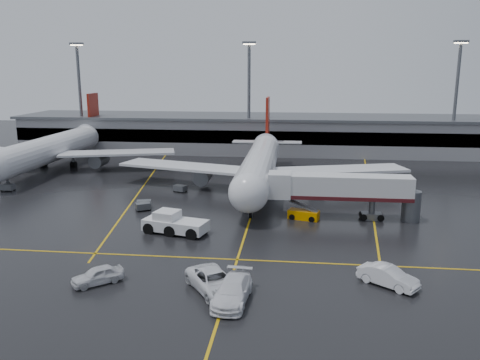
# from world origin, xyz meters

# --- Properties ---
(ground) EXTENTS (220.00, 220.00, 0.00)m
(ground) POSITION_xyz_m (0.00, 0.00, 0.00)
(ground) COLOR black
(ground) RESTS_ON ground
(apron_line_centre) EXTENTS (0.25, 90.00, 0.02)m
(apron_line_centre) POSITION_xyz_m (0.00, 0.00, 0.01)
(apron_line_centre) COLOR gold
(apron_line_centre) RESTS_ON ground
(apron_line_stop) EXTENTS (60.00, 0.25, 0.02)m
(apron_line_stop) POSITION_xyz_m (0.00, -22.00, 0.01)
(apron_line_stop) COLOR gold
(apron_line_stop) RESTS_ON ground
(apron_line_left) EXTENTS (9.99, 69.35, 0.02)m
(apron_line_left) POSITION_xyz_m (-20.00, 10.00, 0.01)
(apron_line_left) COLOR gold
(apron_line_left) RESTS_ON ground
(apron_line_right) EXTENTS (7.57, 69.64, 0.02)m
(apron_line_right) POSITION_xyz_m (18.00, 10.00, 0.01)
(apron_line_right) COLOR gold
(apron_line_right) RESTS_ON ground
(terminal) EXTENTS (122.00, 19.00, 8.60)m
(terminal) POSITION_xyz_m (0.00, 47.93, 4.32)
(terminal) COLOR gray
(terminal) RESTS_ON ground
(light_mast_left) EXTENTS (3.00, 1.20, 25.45)m
(light_mast_left) POSITION_xyz_m (-45.00, 42.00, 14.47)
(light_mast_left) COLOR #595B60
(light_mast_left) RESTS_ON ground
(light_mast_mid) EXTENTS (3.00, 1.20, 25.45)m
(light_mast_mid) POSITION_xyz_m (-5.00, 42.00, 14.47)
(light_mast_mid) COLOR #595B60
(light_mast_mid) RESTS_ON ground
(light_mast_right) EXTENTS (3.00, 1.20, 25.45)m
(light_mast_right) POSITION_xyz_m (40.00, 42.00, 14.47)
(light_mast_right) COLOR #595B60
(light_mast_right) RESTS_ON ground
(main_airliner) EXTENTS (48.80, 45.60, 14.10)m
(main_airliner) POSITION_xyz_m (0.00, 9.70, 4.21)
(main_airliner) COLOR silver
(main_airliner) RESTS_ON ground
(second_airliner) EXTENTS (48.80, 45.60, 14.10)m
(second_airliner) POSITION_xyz_m (-42.00, 21.70, 4.21)
(second_airliner) COLOR silver
(second_airliner) RESTS_ON ground
(jet_bridge) EXTENTS (19.90, 3.40, 6.05)m
(jet_bridge) POSITION_xyz_m (11.87, -6.00, 3.93)
(jet_bridge) COLOR silver
(jet_bridge) RESTS_ON ground
(pushback_tractor) EXTENTS (8.31, 5.03, 2.78)m
(pushback_tractor) POSITION_xyz_m (-8.70, -14.26, 1.11)
(pushback_tractor) COLOR silver
(pushback_tractor) RESTS_ON ground
(belt_loader) EXTENTS (4.31, 2.79, 2.53)m
(belt_loader) POSITION_xyz_m (7.06, -6.89, 0.62)
(belt_loader) COLOR orange
(belt_loader) RESTS_ON ground
(service_van_a) EXTENTS (6.62, 7.63, 1.95)m
(service_van_a) POSITION_xyz_m (-1.14, -29.72, 0.98)
(service_van_a) COLOR white
(service_van_a) RESTS_ON ground
(service_van_b) EXTENTS (3.30, 6.96, 1.96)m
(service_van_b) POSITION_xyz_m (0.73, -31.43, 0.98)
(service_van_b) COLOR white
(service_van_b) RESTS_ON ground
(service_van_c) EXTENTS (5.60, 4.94, 1.84)m
(service_van_c) POSITION_xyz_m (14.51, -26.67, 0.92)
(service_van_c) COLOR white
(service_van_c) RESTS_ON ground
(service_van_d) EXTENTS (4.90, 4.56, 1.63)m
(service_van_d) POSITION_xyz_m (-12.18, -29.26, 0.82)
(service_van_d) COLOR silver
(service_van_d) RESTS_ON ground
(baggage_cart_a) EXTENTS (2.38, 2.12, 1.12)m
(baggage_cart_a) POSITION_xyz_m (-15.36, -5.40, 0.63)
(baggage_cart_a) COLOR #595B60
(baggage_cart_a) RESTS_ON ground
(baggage_cart_b) EXTENTS (2.26, 1.77, 1.12)m
(baggage_cart_b) POSITION_xyz_m (-15.65, -4.08, 0.63)
(baggage_cart_b) COLOR #595B60
(baggage_cart_b) RESTS_ON ground
(baggage_cart_c) EXTENTS (2.36, 2.00, 1.12)m
(baggage_cart_c) POSITION_xyz_m (-12.67, 5.74, 0.63)
(baggage_cart_c) COLOR #595B60
(baggage_cart_c) RESTS_ON ground
(baggage_cart_e) EXTENTS (2.07, 1.42, 1.12)m
(baggage_cart_e) POSITION_xyz_m (-40.90, 3.24, 0.63)
(baggage_cart_e) COLOR #595B60
(baggage_cart_e) RESTS_ON ground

